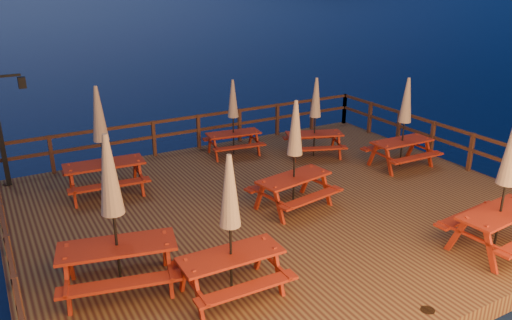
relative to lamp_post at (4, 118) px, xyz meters
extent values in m
plane|color=black|center=(5.39, -4.55, -2.20)|extent=(500.00, 500.00, 0.00)
cube|color=#412015|center=(5.39, -4.55, -2.00)|extent=(12.00, 10.00, 0.40)
cylinder|color=#331E10|center=(-0.21, 0.05, -2.50)|extent=(0.24, 0.24, 1.40)
cylinder|color=#331E10|center=(5.39, 0.05, -2.50)|extent=(0.24, 0.24, 1.40)
cylinder|color=#331E10|center=(10.99, 0.05, -2.50)|extent=(0.24, 0.24, 1.40)
cube|color=#331E10|center=(5.39, 0.30, -0.75)|extent=(11.70, 0.06, 0.09)
cube|color=#331E10|center=(5.39, 0.30, -1.19)|extent=(11.70, 0.06, 0.09)
cube|color=#331E10|center=(0.71, 0.30, -1.25)|extent=(0.10, 0.10, 1.10)
cube|color=#331E10|center=(5.39, 0.30, -1.25)|extent=(0.10, 0.10, 1.10)
cube|color=#331E10|center=(10.07, 0.30, -1.25)|extent=(0.10, 0.10, 1.10)
cube|color=#331E10|center=(-0.46, -4.55, -0.75)|extent=(0.06, 9.70, 0.09)
cube|color=#331E10|center=(-0.46, -4.55, -1.19)|extent=(0.06, 9.70, 0.09)
cube|color=#331E10|center=(-0.46, -4.55, -1.25)|extent=(0.10, 0.10, 1.10)
cube|color=#331E10|center=(11.24, -4.55, -0.75)|extent=(0.06, 9.70, 0.09)
cube|color=#331E10|center=(11.24, -4.55, -1.19)|extent=(0.06, 9.70, 0.09)
cube|color=#331E10|center=(11.24, -4.55, -1.25)|extent=(0.10, 0.10, 1.10)
cube|color=#331E10|center=(11.24, -0.67, -1.25)|extent=(0.10, 0.10, 1.10)
cube|color=black|center=(0.19, 0.00, 1.05)|extent=(0.70, 0.06, 0.06)
cube|color=black|center=(0.54, 0.00, 0.85)|extent=(0.18, 0.18, 0.28)
sphere|color=#FFC266|center=(0.54, 0.00, 0.85)|extent=(0.14, 0.14, 0.14)
cube|color=maroon|center=(6.09, -0.76, -1.12)|extent=(1.69, 0.83, 0.04)
cube|color=maroon|center=(6.16, -0.23, -1.39)|extent=(1.64, 0.46, 0.04)
cube|color=maroon|center=(6.02, -1.30, -1.39)|extent=(1.64, 0.46, 0.04)
cube|color=maroon|center=(5.46, -0.38, -1.46)|extent=(0.06, 0.10, 0.67)
cube|color=maroon|center=(5.38, -0.97, -1.46)|extent=(0.06, 0.10, 0.67)
cube|color=maroon|center=(6.80, -0.55, -1.46)|extent=(0.06, 0.10, 0.67)
cube|color=maroon|center=(6.72, -1.14, -1.46)|extent=(0.06, 0.10, 0.67)
cylinder|color=black|center=(6.09, -0.76, -0.67)|extent=(0.04, 0.04, 2.25)
cone|color=#997E5E|center=(6.09, -0.76, -0.04)|extent=(0.32, 0.32, 1.12)
sphere|color=black|center=(6.09, -0.76, 0.48)|extent=(0.06, 0.06, 0.06)
cube|color=maroon|center=(8.16, -2.08, -1.10)|extent=(1.80, 1.21, 0.05)
cube|color=maroon|center=(8.36, -1.56, -1.38)|extent=(1.66, 0.84, 0.05)
cube|color=maroon|center=(7.96, -2.60, -1.38)|extent=(1.66, 0.84, 0.05)
cube|color=maroon|center=(7.61, -1.55, -1.45)|extent=(0.09, 0.11, 0.70)
cube|color=maroon|center=(7.40, -2.12, -1.45)|extent=(0.09, 0.11, 0.70)
cube|color=maroon|center=(8.92, -2.04, -1.45)|extent=(0.09, 0.11, 0.70)
cube|color=maroon|center=(8.70, -2.62, -1.45)|extent=(0.09, 0.11, 0.70)
cylinder|color=black|center=(8.16, -2.08, -0.63)|extent=(0.04, 0.04, 2.33)
cone|color=#997E5E|center=(8.16, -2.08, 0.02)|extent=(0.34, 0.34, 1.16)
sphere|color=black|center=(8.16, -2.08, 0.56)|extent=(0.07, 0.07, 0.07)
cube|color=maroon|center=(1.17, -6.03, -0.97)|extent=(2.11, 1.21, 0.06)
cube|color=maroon|center=(1.32, -5.39, -1.30)|extent=(2.00, 0.76, 0.06)
cube|color=maroon|center=(1.02, -6.67, -1.30)|extent=(2.00, 0.76, 0.06)
cube|color=maroon|center=(0.45, -5.49, -1.38)|extent=(0.09, 0.12, 0.83)
cube|color=maroon|center=(0.28, -6.19, -1.38)|extent=(0.09, 0.12, 0.83)
cube|color=maroon|center=(2.06, -5.86, -1.38)|extent=(0.09, 0.12, 0.83)
cube|color=maroon|center=(1.89, -6.57, -1.38)|extent=(0.09, 0.12, 0.83)
cylinder|color=black|center=(1.17, -6.03, -0.42)|extent=(0.05, 0.05, 2.75)
cone|color=#997E5E|center=(1.17, -6.03, 0.35)|extent=(0.40, 0.40, 1.38)
sphere|color=black|center=(1.17, -6.03, 0.99)|extent=(0.08, 0.08, 0.08)
cube|color=maroon|center=(2.80, -7.13, -1.05)|extent=(1.79, 0.72, 0.05)
cube|color=maroon|center=(2.80, -6.53, -1.35)|extent=(1.79, 0.31, 0.05)
cube|color=maroon|center=(2.79, -7.72, -1.35)|extent=(1.79, 0.31, 0.05)
cube|color=maroon|center=(2.06, -6.79, -1.42)|extent=(0.06, 0.10, 0.74)
cube|color=maroon|center=(2.05, -7.44, -1.42)|extent=(0.06, 0.10, 0.74)
cube|color=maroon|center=(3.54, -6.81, -1.42)|extent=(0.06, 0.10, 0.74)
cube|color=maroon|center=(3.53, -7.47, -1.42)|extent=(0.06, 0.10, 0.74)
cylinder|color=black|center=(2.80, -7.13, -0.56)|extent=(0.04, 0.04, 2.48)
cone|color=#997E5E|center=(2.80, -7.13, 0.14)|extent=(0.36, 0.36, 1.24)
sphere|color=black|center=(2.80, -7.13, 0.71)|extent=(0.07, 0.07, 0.07)
cube|color=maroon|center=(9.82, -4.02, -1.05)|extent=(1.81, 0.75, 0.05)
cube|color=maroon|center=(9.84, -3.42, -1.35)|extent=(1.80, 0.33, 0.05)
cube|color=maroon|center=(9.80, -4.62, -1.35)|extent=(1.80, 0.33, 0.05)
cube|color=maroon|center=(9.08, -3.67, -1.42)|extent=(0.06, 0.10, 0.75)
cube|color=maroon|center=(9.06, -4.33, -1.42)|extent=(0.06, 0.10, 0.75)
cube|color=maroon|center=(10.58, -3.71, -1.42)|extent=(0.06, 0.10, 0.75)
cube|color=maroon|center=(10.56, -4.37, -1.42)|extent=(0.06, 0.10, 0.75)
cylinder|color=black|center=(9.82, -4.02, -0.55)|extent=(0.04, 0.04, 2.49)
cone|color=#997E5E|center=(9.82, -4.02, 0.15)|extent=(0.36, 0.36, 1.25)
sphere|color=black|center=(9.82, -4.02, 0.73)|extent=(0.07, 0.07, 0.07)
cube|color=maroon|center=(5.62, -4.79, -1.04)|extent=(1.91, 1.00, 0.05)
cube|color=maroon|center=(5.51, -4.20, -1.34)|extent=(1.84, 0.58, 0.05)
cube|color=maroon|center=(5.72, -5.39, -1.34)|extent=(1.84, 0.58, 0.05)
cube|color=maroon|center=(4.81, -4.59, -1.42)|extent=(0.08, 0.11, 0.76)
cube|color=maroon|center=(4.93, -5.25, -1.42)|extent=(0.08, 0.11, 0.76)
cube|color=maroon|center=(6.31, -4.34, -1.42)|extent=(0.08, 0.11, 0.76)
cube|color=maroon|center=(6.42, -5.00, -1.42)|extent=(0.08, 0.11, 0.76)
cylinder|color=black|center=(5.62, -4.79, -0.53)|extent=(0.04, 0.04, 2.52)
cone|color=#997E5E|center=(5.62, -4.79, 0.17)|extent=(0.36, 0.36, 1.26)
sphere|color=black|center=(5.62, -4.79, 0.76)|extent=(0.07, 0.07, 0.07)
cube|color=maroon|center=(1.95, -1.84, -0.99)|extent=(1.98, 0.90, 0.05)
cube|color=maroon|center=(2.00, -1.20, -1.31)|extent=(1.95, 0.45, 0.05)
cube|color=maroon|center=(1.90, -2.48, -1.31)|extent=(1.95, 0.45, 0.05)
cube|color=maroon|center=(1.18, -1.43, -1.39)|extent=(0.07, 0.11, 0.80)
cube|color=maroon|center=(1.12, -2.13, -1.39)|extent=(0.07, 0.11, 0.80)
cube|color=maroon|center=(2.78, -1.55, -1.39)|extent=(0.07, 0.11, 0.80)
cube|color=maroon|center=(2.72, -2.26, -1.39)|extent=(0.07, 0.11, 0.80)
cylinder|color=black|center=(1.95, -1.84, -0.46)|extent=(0.05, 0.05, 2.68)
cone|color=#997E5E|center=(1.95, -1.84, 0.29)|extent=(0.39, 0.39, 1.34)
sphere|color=black|center=(1.95, -1.84, 0.91)|extent=(0.07, 0.07, 0.07)
cube|color=maroon|center=(8.08, -8.40, -0.99)|extent=(1.99, 0.92, 0.05)
cube|color=maroon|center=(8.03, -7.76, -1.31)|extent=(1.95, 0.47, 0.05)
cube|color=maroon|center=(7.25, -8.12, -1.39)|extent=(0.07, 0.11, 0.80)
cube|color=maroon|center=(7.31, -8.82, -1.39)|extent=(0.07, 0.11, 0.80)
cube|color=maroon|center=(8.85, -7.98, -1.39)|extent=(0.07, 0.11, 0.80)
cylinder|color=black|center=(8.08, -8.40, -0.45)|extent=(0.05, 0.05, 2.68)
cone|color=#997E5E|center=(8.08, -8.40, 0.30)|extent=(0.39, 0.39, 1.34)
camera|label=1|loc=(-0.44, -13.72, 3.38)|focal=35.00mm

